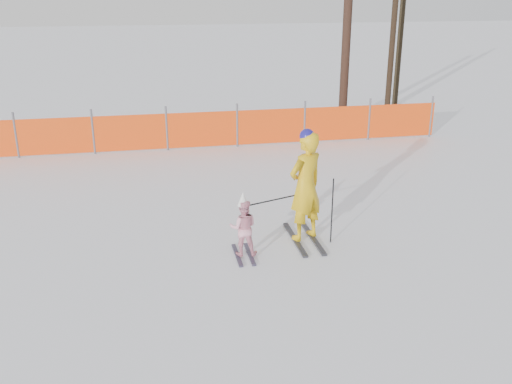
% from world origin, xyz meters
% --- Properties ---
extents(ground, '(120.00, 120.00, 0.00)m').
position_xyz_m(ground, '(0.00, 0.00, 0.00)').
color(ground, white).
rests_on(ground, ground).
extents(adult, '(0.87, 1.47, 2.09)m').
position_xyz_m(adult, '(0.90, 0.51, 1.05)').
color(adult, black).
rests_on(adult, ground).
extents(child, '(0.54, 0.86, 1.18)m').
position_xyz_m(child, '(-0.31, 0.07, 0.54)').
color(child, black).
rests_on(child, ground).
extents(ski_poles, '(1.55, 0.37, 1.23)m').
position_xyz_m(ski_poles, '(0.87, 0.30, 0.75)').
color(ski_poles, black).
rests_on(ski_poles, ground).
extents(safety_fence, '(16.11, 0.06, 1.25)m').
position_xyz_m(safety_fence, '(-1.23, 7.07, 0.56)').
color(safety_fence, '#595960').
rests_on(safety_fence, ground).
extents(tree_trunks, '(3.35, 2.94, 6.24)m').
position_xyz_m(tree_trunks, '(6.11, 10.44, 2.83)').
color(tree_trunks, '#331F16').
rests_on(tree_trunks, ground).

